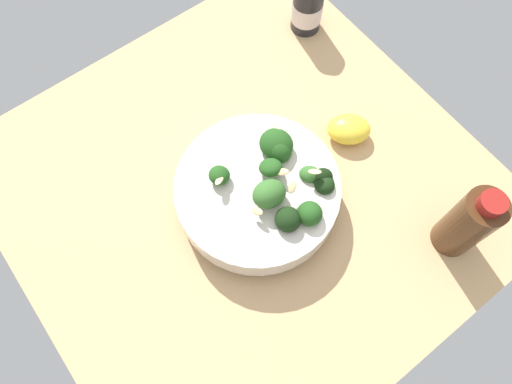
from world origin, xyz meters
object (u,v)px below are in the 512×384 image
at_px(bottle_tall, 308,6).
at_px(bottle_short, 468,223).
at_px(bowl_of_broccoli, 259,191).
at_px(lemon_wedge, 349,129).

relative_size(bottle_tall, bottle_short, 0.77).
height_order(bowl_of_broccoli, bottle_tall, bottle_tall).
distance_m(bowl_of_broccoli, bottle_short, 0.28).
xyz_separation_m(bowl_of_broccoli, bottle_tall, (-0.21, 0.26, 0.01)).
xyz_separation_m(bottle_tall, bottle_short, (0.42, -0.08, 0.02)).
bearing_deg(bottle_short, bottle_tall, 169.26).
bearing_deg(lemon_wedge, bottle_tall, 157.49).
bearing_deg(bottle_tall, bowl_of_broccoli, -50.94).
xyz_separation_m(lemon_wedge, bottle_short, (0.21, 0.01, 0.05)).
height_order(lemon_wedge, bottle_tall, bottle_tall).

